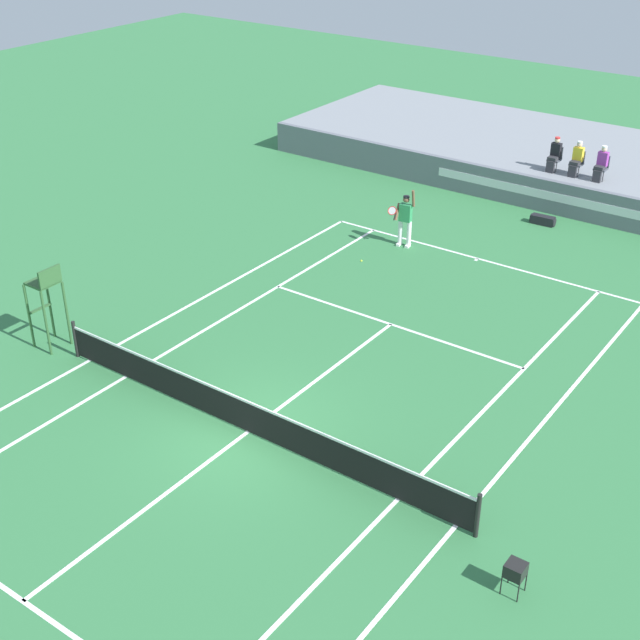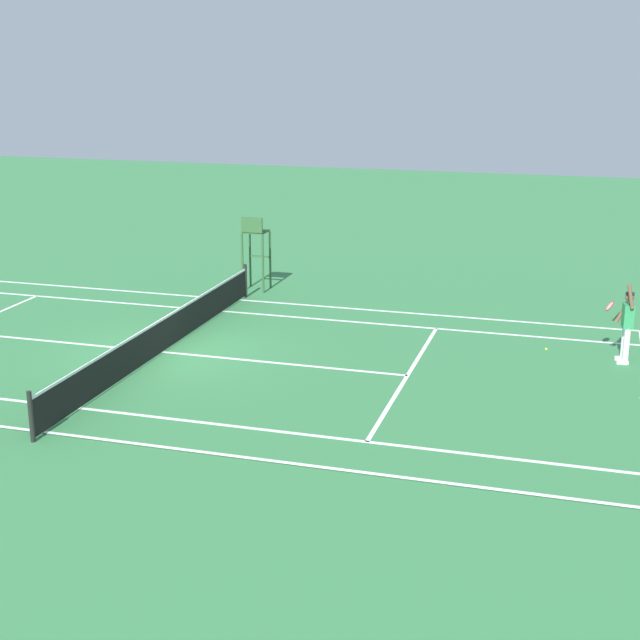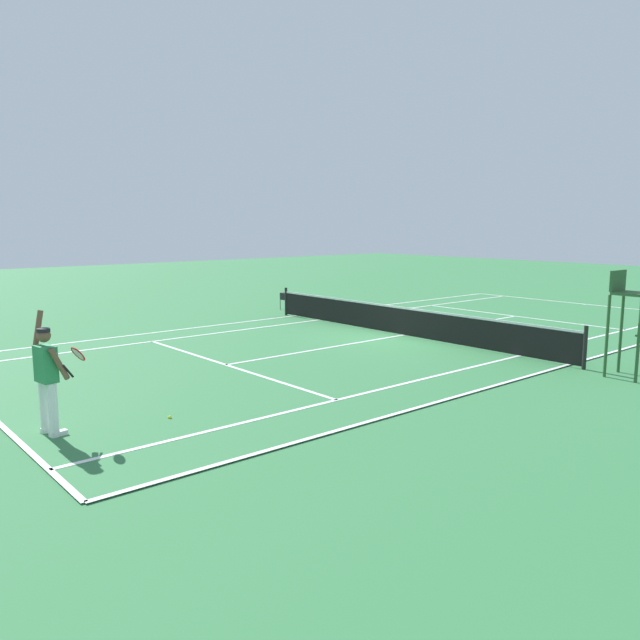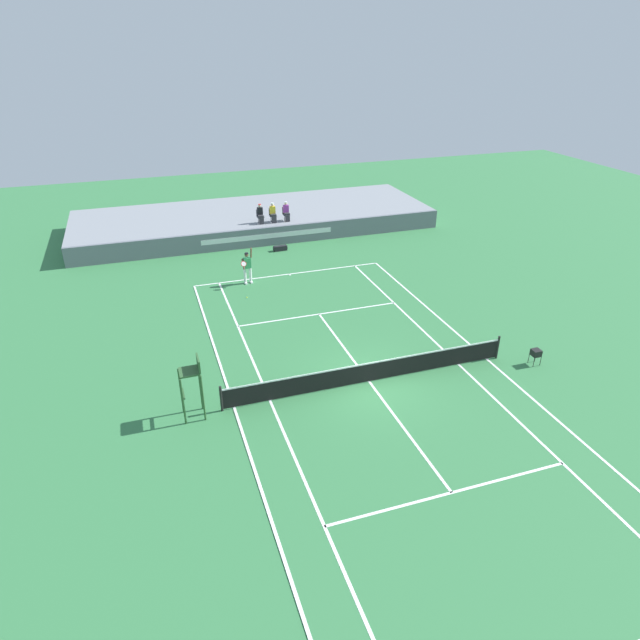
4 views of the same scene
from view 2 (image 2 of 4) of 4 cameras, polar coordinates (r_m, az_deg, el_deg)
ground_plane at (r=24.33m, az=-9.56°, el=-2.00°), size 80.00×80.00×0.00m
court at (r=24.33m, az=-9.56°, el=-1.98°), size 11.08×23.88×0.03m
net at (r=24.18m, az=-9.62°, el=-0.83°), size 11.98×0.10×1.07m
tennis_player at (r=24.18m, az=18.29°, el=-0.26°), size 0.75×0.70×2.08m
tennis_ball at (r=24.91m, az=13.71°, el=-1.74°), size 0.07×0.07×0.07m
umpire_chair at (r=30.07m, az=-3.99°, el=4.72°), size 0.77×0.77×2.44m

